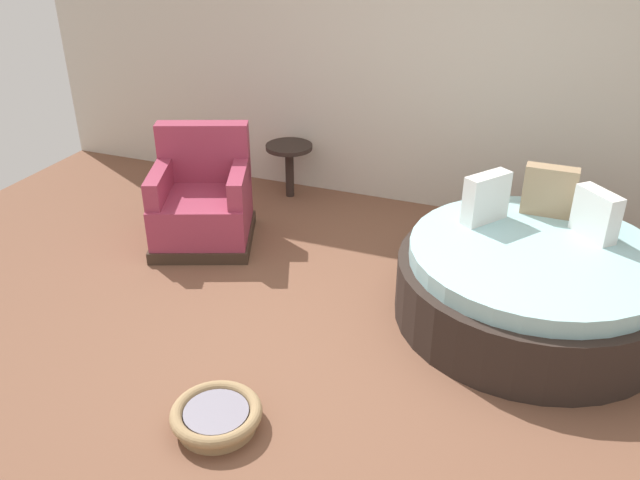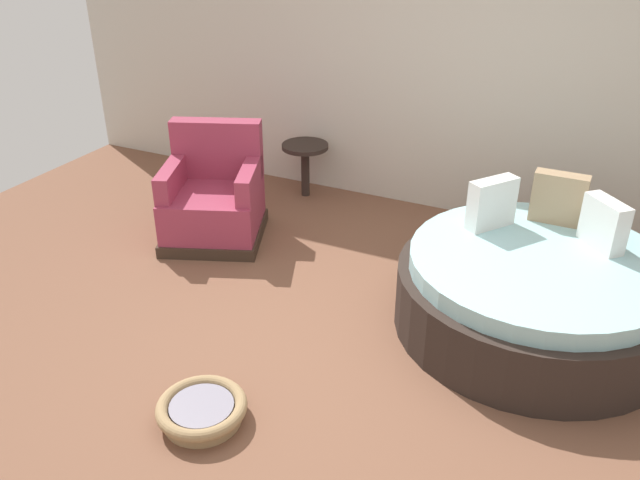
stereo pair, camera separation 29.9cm
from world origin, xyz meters
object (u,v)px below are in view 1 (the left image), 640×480
at_px(round_daybed, 532,282).
at_px(pet_basket, 217,416).
at_px(side_table, 289,154).
at_px(red_armchair, 203,204).

distance_m(round_daybed, pet_basket, 2.28).
bearing_deg(round_daybed, side_table, 151.55).
xyz_separation_m(pet_basket, side_table, (-0.87, 3.00, 0.35)).
bearing_deg(red_armchair, pet_basket, -58.29).
bearing_deg(side_table, round_daybed, -28.45).
distance_m(round_daybed, red_armchair, 2.68).
bearing_deg(pet_basket, red_armchair, 121.71).
height_order(round_daybed, side_table, round_daybed).
relative_size(round_daybed, pet_basket, 3.58).
bearing_deg(round_daybed, pet_basket, -130.73).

